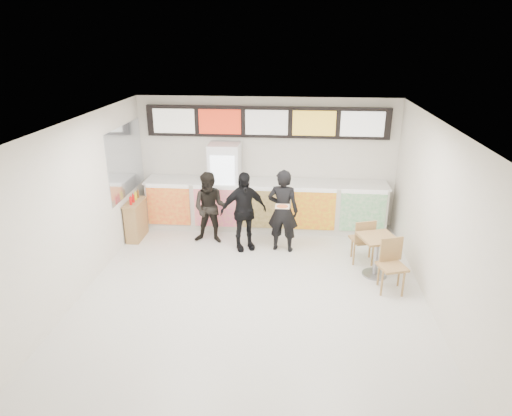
# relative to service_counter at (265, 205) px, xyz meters

# --- Properties ---
(floor) EXTENTS (7.00, 7.00, 0.00)m
(floor) POSITION_rel_service_counter_xyz_m (-0.00, -3.09, -0.57)
(floor) COLOR beige
(floor) RESTS_ON ground
(ceiling) EXTENTS (7.00, 7.00, 0.00)m
(ceiling) POSITION_rel_service_counter_xyz_m (-0.00, -3.09, 2.43)
(ceiling) COLOR white
(ceiling) RESTS_ON wall_back
(wall_back) EXTENTS (6.00, 0.00, 6.00)m
(wall_back) POSITION_rel_service_counter_xyz_m (-0.00, 0.41, 0.93)
(wall_back) COLOR silver
(wall_back) RESTS_ON floor
(wall_left) EXTENTS (0.00, 7.00, 7.00)m
(wall_left) POSITION_rel_service_counter_xyz_m (-3.00, -3.09, 0.93)
(wall_left) COLOR silver
(wall_left) RESTS_ON floor
(wall_right) EXTENTS (0.00, 7.00, 7.00)m
(wall_right) POSITION_rel_service_counter_xyz_m (3.00, -3.09, 0.93)
(wall_right) COLOR silver
(wall_right) RESTS_ON floor
(service_counter) EXTENTS (5.56, 0.77, 1.14)m
(service_counter) POSITION_rel_service_counter_xyz_m (0.00, 0.00, 0.00)
(service_counter) COLOR silver
(service_counter) RESTS_ON floor
(menu_board) EXTENTS (5.50, 0.14, 0.70)m
(menu_board) POSITION_rel_service_counter_xyz_m (0.00, 0.32, 1.88)
(menu_board) COLOR black
(menu_board) RESTS_ON wall_back
(drinks_fridge) EXTENTS (0.70, 0.67, 2.00)m
(drinks_fridge) POSITION_rel_service_counter_xyz_m (-0.93, 0.02, 0.43)
(drinks_fridge) COLOR white
(drinks_fridge) RESTS_ON floor
(mirror_panel) EXTENTS (0.01, 2.00, 1.50)m
(mirror_panel) POSITION_rel_service_counter_xyz_m (-2.99, -0.64, 1.18)
(mirror_panel) COLOR #B2B7BF
(mirror_panel) RESTS_ON wall_left
(customer_main) EXTENTS (0.70, 0.52, 1.77)m
(customer_main) POSITION_rel_service_counter_xyz_m (0.45, -1.15, 0.31)
(customer_main) COLOR black
(customer_main) RESTS_ON floor
(customer_left) EXTENTS (0.80, 0.64, 1.58)m
(customer_left) POSITION_rel_service_counter_xyz_m (-1.12, -0.89, 0.22)
(customer_left) COLOR black
(customer_left) RESTS_ON floor
(customer_mid) EXTENTS (1.08, 0.77, 1.70)m
(customer_mid) POSITION_rel_service_counter_xyz_m (-0.37, -1.16, 0.28)
(customer_mid) COLOR black
(customer_mid) RESTS_ON floor
(pizza_slice) EXTENTS (0.36, 0.36, 0.02)m
(pizza_slice) POSITION_rel_service_counter_xyz_m (0.45, -1.60, 0.58)
(pizza_slice) COLOR beige
(pizza_slice) RESTS_ON customer_main
(cafe_table) EXTENTS (0.92, 1.68, 0.95)m
(cafe_table) POSITION_rel_service_counter_xyz_m (2.25, -2.10, -0.02)
(cafe_table) COLOR #A17749
(cafe_table) RESTS_ON floor
(condiment_ledge) EXTENTS (0.31, 0.78, 1.04)m
(condiment_ledge) POSITION_rel_service_counter_xyz_m (-2.82, -0.84, -0.13)
(condiment_ledge) COLOR #A17749
(condiment_ledge) RESTS_ON floor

